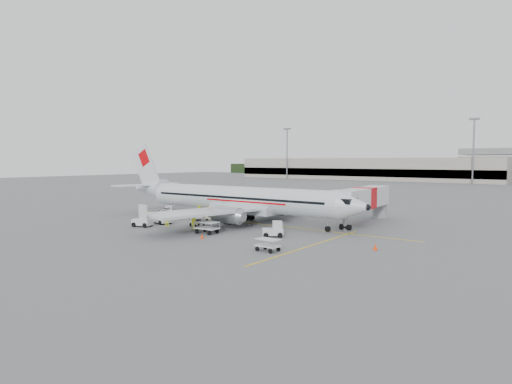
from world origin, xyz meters
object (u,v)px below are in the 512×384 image
at_px(tug_aft, 166,212).
at_px(aircraft, 239,182).
at_px(jet_bridge, 364,205).
at_px(belt_loader, 160,213).
at_px(tug_fore, 273,229).
at_px(tug_mid, 142,220).

bearing_deg(tug_aft, aircraft, -18.39).
bearing_deg(tug_aft, jet_bridge, -6.47).
relative_size(aircraft, belt_loader, 7.83).
height_order(aircraft, jet_bridge, aircraft).
height_order(aircraft, tug_aft, aircraft).
xyz_separation_m(tug_fore, tug_aft, (-20.50, 3.60, -0.01)).
relative_size(aircraft, tug_mid, 16.76).
xyz_separation_m(jet_bridge, tug_mid, (-20.04, -18.63, -1.40)).
relative_size(belt_loader, tug_fore, 2.26).
xyz_separation_m(aircraft, tug_fore, (9.56, -6.14, -4.35)).
distance_m(jet_bridge, tug_mid, 27.40).
distance_m(aircraft, jet_bridge, 16.13).
bearing_deg(jet_bridge, aircraft, -150.41).
bearing_deg(aircraft, jet_bridge, 33.03).
relative_size(belt_loader, tug_aft, 2.28).
bearing_deg(tug_mid, tug_aft, 102.72).
distance_m(aircraft, belt_loader, 10.69).
height_order(jet_bridge, tug_fore, jet_bridge).
relative_size(jet_bridge, tug_aft, 8.23).
distance_m(aircraft, tug_aft, 12.05).
bearing_deg(tug_mid, aircraft, 38.77).
bearing_deg(belt_loader, tug_aft, 140.79).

